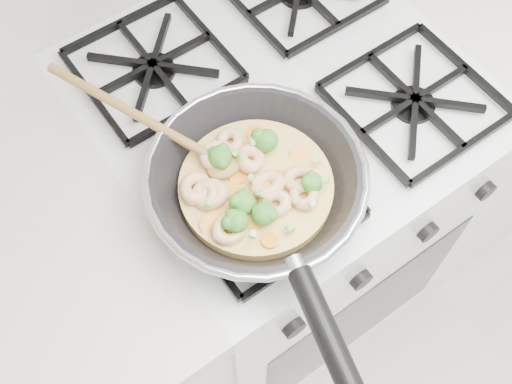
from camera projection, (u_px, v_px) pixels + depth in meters
stove at (274, 211)px, 1.41m from camera, size 0.60×0.60×0.92m
skillet at (256, 185)px, 0.88m from camera, size 0.31×0.63×0.09m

